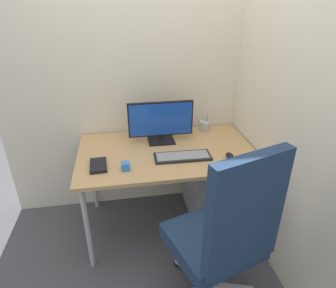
{
  "coord_description": "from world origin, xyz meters",
  "views": [
    {
      "loc": [
        -0.34,
        -2.04,
        1.86
      ],
      "look_at": [
        -0.01,
        -0.08,
        0.85
      ],
      "focal_mm": 31.38,
      "sensor_mm": 36.0,
      "label": 1
    }
  ],
  "objects_px": {
    "keyboard": "(183,156)",
    "desk_clamp_accessory": "(126,166)",
    "monitor": "(161,121)",
    "pen_holder": "(205,126)",
    "mouse": "(230,155)",
    "office_chair": "(225,233)",
    "notebook": "(98,165)",
    "filing_cabinet": "(212,185)"
  },
  "relations": [
    {
      "from": "office_chair",
      "to": "notebook",
      "type": "height_order",
      "value": "office_chair"
    },
    {
      "from": "pen_holder",
      "to": "desk_clamp_accessory",
      "type": "relative_size",
      "value": 2.57
    },
    {
      "from": "monitor",
      "to": "notebook",
      "type": "bearing_deg",
      "value": -145.62
    },
    {
      "from": "pen_holder",
      "to": "notebook",
      "type": "height_order",
      "value": "pen_holder"
    },
    {
      "from": "monitor",
      "to": "pen_holder",
      "type": "height_order",
      "value": "monitor"
    },
    {
      "from": "mouse",
      "to": "pen_holder",
      "type": "distance_m",
      "value": 0.52
    },
    {
      "from": "desk_clamp_accessory",
      "to": "pen_holder",
      "type": "bearing_deg",
      "value": 37.32
    },
    {
      "from": "mouse",
      "to": "pen_holder",
      "type": "height_order",
      "value": "pen_holder"
    },
    {
      "from": "filing_cabinet",
      "to": "pen_holder",
      "type": "relative_size",
      "value": 3.78
    },
    {
      "from": "office_chair",
      "to": "desk_clamp_accessory",
      "type": "height_order",
      "value": "office_chair"
    },
    {
      "from": "notebook",
      "to": "desk_clamp_accessory",
      "type": "relative_size",
      "value": 3.23
    },
    {
      "from": "monitor",
      "to": "keyboard",
      "type": "height_order",
      "value": "monitor"
    },
    {
      "from": "keyboard",
      "to": "office_chair",
      "type": "bearing_deg",
      "value": -81.42
    },
    {
      "from": "keyboard",
      "to": "mouse",
      "type": "relative_size",
      "value": 5.17
    },
    {
      "from": "office_chair",
      "to": "keyboard",
      "type": "xyz_separation_m",
      "value": [
        -0.1,
        0.69,
        0.14
      ]
    },
    {
      "from": "pen_holder",
      "to": "keyboard",
      "type": "bearing_deg",
      "value": -123.44
    },
    {
      "from": "filing_cabinet",
      "to": "keyboard",
      "type": "xyz_separation_m",
      "value": [
        -0.34,
        -0.25,
        0.48
      ]
    },
    {
      "from": "keyboard",
      "to": "pen_holder",
      "type": "height_order",
      "value": "pen_holder"
    },
    {
      "from": "office_chair",
      "to": "monitor",
      "type": "distance_m",
      "value": 1.08
    },
    {
      "from": "monitor",
      "to": "keyboard",
      "type": "relative_size",
      "value": 1.24
    },
    {
      "from": "monitor",
      "to": "mouse",
      "type": "distance_m",
      "value": 0.62
    },
    {
      "from": "filing_cabinet",
      "to": "monitor",
      "type": "bearing_deg",
      "value": 171.36
    },
    {
      "from": "filing_cabinet",
      "to": "keyboard",
      "type": "distance_m",
      "value": 0.63
    },
    {
      "from": "office_chair",
      "to": "filing_cabinet",
      "type": "bearing_deg",
      "value": 75.89
    },
    {
      "from": "keyboard",
      "to": "mouse",
      "type": "distance_m",
      "value": 0.36
    },
    {
      "from": "filing_cabinet",
      "to": "monitor",
      "type": "height_order",
      "value": "monitor"
    },
    {
      "from": "notebook",
      "to": "desk_clamp_accessory",
      "type": "distance_m",
      "value": 0.21
    },
    {
      "from": "mouse",
      "to": "desk_clamp_accessory",
      "type": "bearing_deg",
      "value": -174.75
    },
    {
      "from": "office_chair",
      "to": "pen_holder",
      "type": "xyz_separation_m",
      "value": [
        0.2,
        1.15,
        0.18
      ]
    },
    {
      "from": "mouse",
      "to": "filing_cabinet",
      "type": "bearing_deg",
      "value": 94.85
    },
    {
      "from": "keyboard",
      "to": "notebook",
      "type": "bearing_deg",
      "value": -177.2
    },
    {
      "from": "pen_holder",
      "to": "monitor",
      "type": "bearing_deg",
      "value": -161.15
    },
    {
      "from": "office_chair",
      "to": "pen_holder",
      "type": "bearing_deg",
      "value": 80.11
    },
    {
      "from": "filing_cabinet",
      "to": "desk_clamp_accessory",
      "type": "relative_size",
      "value": 9.71
    },
    {
      "from": "office_chair",
      "to": "notebook",
      "type": "distance_m",
      "value": 0.99
    },
    {
      "from": "desk_clamp_accessory",
      "to": "filing_cabinet",
      "type": "bearing_deg",
      "value": 24.26
    },
    {
      "from": "office_chair",
      "to": "pen_holder",
      "type": "height_order",
      "value": "office_chair"
    },
    {
      "from": "mouse",
      "to": "desk_clamp_accessory",
      "type": "distance_m",
      "value": 0.79
    },
    {
      "from": "keyboard",
      "to": "mouse",
      "type": "xyz_separation_m",
      "value": [
        0.36,
        -0.05,
        0.01
      ]
    },
    {
      "from": "keyboard",
      "to": "desk_clamp_accessory",
      "type": "height_order",
      "value": "desk_clamp_accessory"
    },
    {
      "from": "office_chair",
      "to": "notebook",
      "type": "xyz_separation_m",
      "value": [
        -0.73,
        0.66,
        0.14
      ]
    },
    {
      "from": "office_chair",
      "to": "pen_holder",
      "type": "relative_size",
      "value": 7.94
    }
  ]
}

